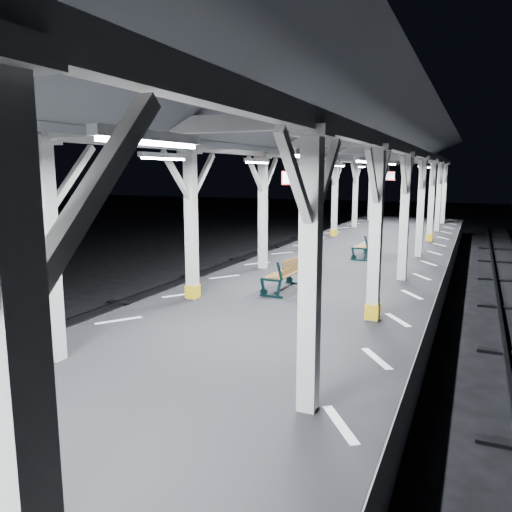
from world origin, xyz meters
The scene contains 8 objects.
ground centered at (0.00, 0.00, 0.00)m, with size 120.00×120.00×0.00m, color black.
platform centered at (0.00, 0.00, 0.50)m, with size 6.00×50.00×1.00m, color black.
hazard_stripes_left centered at (-2.45, 0.00, 1.00)m, with size 1.00×48.00×0.01m, color silver.
hazard_stripes_right centered at (2.45, 0.00, 1.00)m, with size 1.00×48.00×0.01m, color silver.
track_left centered at (-5.00, 0.00, 0.08)m, with size 2.20×60.00×0.16m.
canopy centered at (0.00, -0.02, 4.56)m, with size 5.40×49.00×4.65m.
bench_mid centered at (-0.32, 3.59, 1.45)m, with size 0.66×1.58×0.84m.
bench_far centered at (0.50, 9.10, 1.45)m, with size 0.67×1.57×0.84m.
Camera 1 is at (3.70, -7.37, 3.82)m, focal length 35.00 mm.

